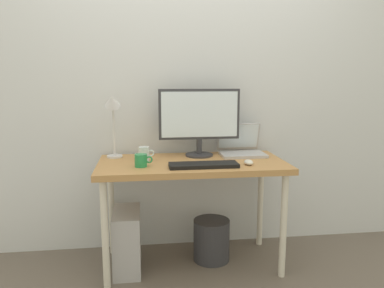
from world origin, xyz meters
name	(u,v)px	position (x,y,z in m)	size (l,w,h in m)	color
ground_plane	(192,263)	(0.00, 0.00, 0.00)	(6.00, 6.00, 0.00)	#665B51
back_wall	(186,78)	(0.00, 0.37, 1.30)	(4.40, 0.04, 2.60)	silver
desk	(192,172)	(0.00, 0.00, 0.67)	(1.26, 0.61, 0.74)	#B7844C
monitor	(199,118)	(0.08, 0.17, 1.02)	(0.58, 0.20, 0.48)	#333338
laptop	(241,147)	(0.39, 0.19, 0.80)	(0.32, 0.28, 0.22)	#B2B2B7
desk_lamp	(113,111)	(-0.53, 0.17, 1.08)	(0.11, 0.16, 0.47)	silver
keyboard	(204,165)	(0.05, -0.17, 0.76)	(0.44, 0.14, 0.02)	black
mouse	(249,162)	(0.35, -0.15, 0.76)	(0.06, 0.09, 0.03)	silver
coffee_mug	(141,160)	(-0.34, -0.11, 0.79)	(0.11, 0.08, 0.08)	#268C4C
glass_cup	(144,154)	(-0.32, 0.05, 0.79)	(0.11, 0.07, 0.10)	silver
computer_tower	(127,241)	(-0.45, -0.02, 0.21)	(0.18, 0.36, 0.42)	#B2B2B7
wastebasket	(211,240)	(0.15, 0.04, 0.15)	(0.26, 0.26, 0.30)	#333338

